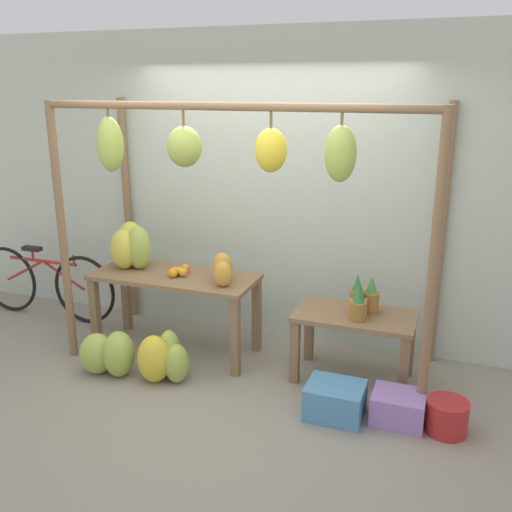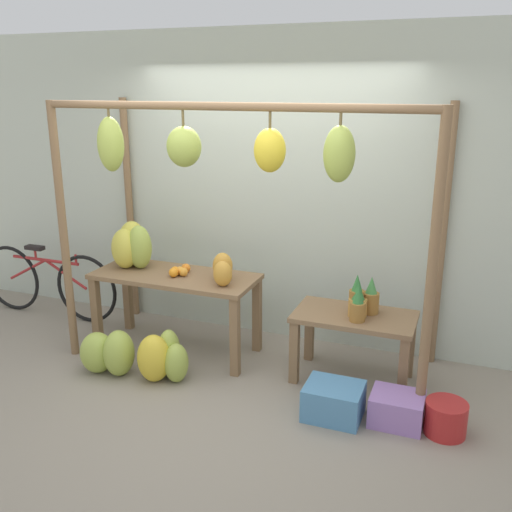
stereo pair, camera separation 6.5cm
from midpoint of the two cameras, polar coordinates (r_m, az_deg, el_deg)
ground_plane at (r=4.53m, az=-4.52°, el=-14.04°), size 20.00×20.00×0.00m
shop_wall_back at (r=5.22m, az=1.33°, el=6.66°), size 8.00×0.08×2.80m
stall_awning at (r=4.36m, az=-3.01°, el=7.59°), size 3.06×1.15×2.20m
display_table_main at (r=5.08m, az=-8.49°, el=-3.14°), size 1.45×0.60×0.72m
display_table_side at (r=4.66m, az=9.40°, el=-7.04°), size 0.95×0.54×0.57m
banana_pile_on_table at (r=5.27m, az=-12.74°, el=0.96°), size 0.47×0.46×0.41m
orange_pile at (r=5.00m, az=-8.07°, el=-1.51°), size 0.17×0.23×0.08m
pineapple_cluster at (r=4.56m, az=10.01°, el=-4.38°), size 0.23×0.33×0.33m
banana_pile_ground_left at (r=4.93m, az=-14.95°, el=-9.43°), size 0.52×0.36×0.40m
banana_pile_ground_right at (r=4.75m, az=-9.58°, el=-10.06°), size 0.45×0.41×0.40m
fruit_crate_white at (r=4.29m, az=7.47°, el=-14.13°), size 0.41×0.34×0.25m
blue_bucket at (r=4.29m, az=18.13°, el=-15.02°), size 0.29×0.29×0.24m
parked_bicycle at (r=6.24m, az=-20.62°, el=-2.54°), size 1.65×0.08×0.74m
papaya_pile at (r=4.77m, az=-3.76°, el=-1.36°), size 0.27×0.34×0.23m
fruit_crate_purple at (r=4.31m, az=13.60°, el=-14.54°), size 0.37×0.31×0.22m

